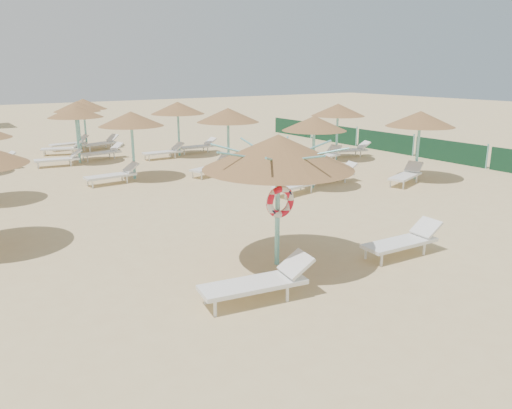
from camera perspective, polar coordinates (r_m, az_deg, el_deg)
ground at (r=11.34m, az=3.96°, el=-6.87°), size 120.00×120.00×0.00m
main_palapa at (r=10.67m, az=2.55°, el=5.97°), size 3.27×3.27×2.93m
lounger_main_a at (r=9.54m, az=0.49°, el=-8.77°), size 2.27×1.00×0.80m
lounger_main_b at (r=12.27m, az=16.57°, el=-3.96°), size 2.10×0.73×0.75m
palapa_field at (r=21.33m, az=-11.35°, el=9.63°), size 20.13×18.38×2.71m
windbreak_fence at (r=27.67m, az=14.54°, el=6.97°), size 0.08×19.84×1.10m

